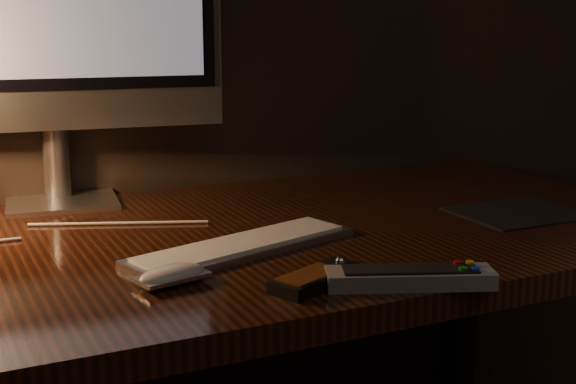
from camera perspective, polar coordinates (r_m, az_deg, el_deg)
name	(u,v)px	position (r m, az deg, el deg)	size (l,w,h in m)	color
desk	(205,298)	(1.40, -5.94, -7.51)	(1.60, 0.75, 0.75)	#38190C
keyboard	(243,246)	(1.21, -3.25, -3.83)	(0.37, 0.10, 0.01)	silver
mousepad	(519,212)	(1.49, 16.11, -1.40)	(0.22, 0.18, 0.00)	black
mouse	(172,278)	(1.07, -8.24, -6.04)	(0.09, 0.05, 0.02)	white
media_remote	(318,277)	(1.06, 2.13, -6.09)	(0.15, 0.11, 0.03)	black
tv_remote	(410,277)	(1.07, 8.65, -6.00)	(0.22, 0.13, 0.03)	gray
cable	(21,238)	(1.34, -18.48, -3.11)	(0.01, 0.01, 0.62)	white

